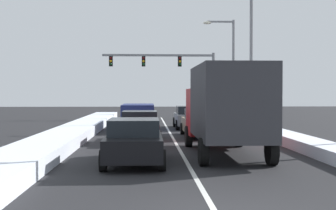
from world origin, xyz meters
TOP-DOWN VIEW (x-y plane):
  - ground_plane at (0.00, 13.91)m, footprint 120.00×120.00m
  - lane_stripe_between_right_lane_and_center_lane at (-0.00, 17.39)m, footprint 0.14×38.26m
  - snow_bank_right_shoulder at (5.30, 17.39)m, footprint 1.30×38.26m
  - snow_bank_left_shoulder at (-5.30, 17.39)m, footprint 2.00×38.26m
  - box_truck_right_lane_nearest at (1.60, 8.77)m, footprint 2.53×7.20m
  - sedan_tan_right_lane_second at (1.56, 16.32)m, footprint 2.00×4.50m
  - sedan_gray_right_lane_third at (1.47, 22.44)m, footprint 2.00×4.50m
  - sedan_black_center_lane_nearest at (-1.79, 6.91)m, footprint 2.00×4.50m
  - sedan_maroon_center_lane_second at (-1.72, 13.90)m, footprint 2.00×4.50m
  - suv_navy_center_lane_third at (-1.93, 20.66)m, footprint 2.16×4.90m
  - traffic_light_gantry at (1.18, 34.77)m, footprint 10.60×0.47m
  - street_lamp_right_mid at (5.40, 22.61)m, footprint 2.66×0.36m
  - street_lamp_right_far at (5.47, 29.56)m, footprint 2.66×0.36m

SIDE VIEW (x-z plane):
  - ground_plane at x=0.00m, z-range 0.00..0.00m
  - lane_stripe_between_right_lane_and_center_lane at x=0.00m, z-range 0.00..0.01m
  - snow_bank_right_shoulder at x=5.30m, z-range 0.00..0.46m
  - snow_bank_left_shoulder at x=-5.30m, z-range 0.00..0.54m
  - sedan_tan_right_lane_second at x=1.56m, z-range 0.01..1.52m
  - sedan_gray_right_lane_third at x=1.47m, z-range 0.01..1.52m
  - sedan_black_center_lane_nearest at x=-1.79m, z-range 0.01..1.52m
  - sedan_maroon_center_lane_second at x=-1.72m, z-range 0.01..1.52m
  - suv_navy_center_lane_third at x=-1.93m, z-range 0.18..1.85m
  - box_truck_right_lane_nearest at x=1.60m, z-range 0.22..3.58m
  - traffic_light_gantry at x=1.18m, z-range 1.62..7.82m
  - street_lamp_right_far at x=5.47m, z-range 0.81..9.28m
  - street_lamp_right_mid at x=5.40m, z-range 0.83..9.97m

